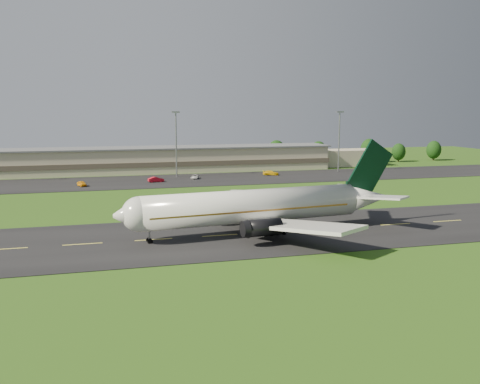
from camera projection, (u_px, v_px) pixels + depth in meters
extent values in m
plane|color=#244010|center=(220.00, 236.00, 89.03)|extent=(360.00, 360.00, 0.00)
cube|color=black|center=(220.00, 236.00, 89.02)|extent=(220.00, 30.00, 0.10)
cube|color=black|center=(164.00, 181.00, 157.63)|extent=(260.00, 30.00, 0.10)
cylinder|color=silver|center=(252.00, 206.00, 89.75)|extent=(38.39, 9.80, 5.60)
sphere|color=silver|center=(139.00, 214.00, 82.79)|extent=(5.60, 5.60, 5.60)
cone|color=silver|center=(126.00, 215.00, 82.05)|extent=(4.57, 5.79, 5.38)
cone|color=silver|center=(365.00, 198.00, 98.00)|extent=(9.56, 6.46, 5.49)
cube|color=#966220|center=(249.00, 208.00, 89.62)|extent=(35.41, 9.50, 0.28)
cube|color=black|center=(135.00, 211.00, 82.48)|extent=(2.32, 3.20, 0.65)
cube|color=silver|center=(301.00, 226.00, 81.16)|extent=(15.64, 19.91, 2.20)
cube|color=silver|center=(246.00, 203.00, 101.36)|extent=(12.41, 20.20, 2.20)
cube|color=silver|center=(382.00, 197.00, 93.27)|extent=(8.10, 9.27, 0.91)
cube|color=silver|center=(350.00, 189.00, 102.45)|extent=(6.85, 9.38, 0.91)
cube|color=black|center=(358.00, 189.00, 97.17)|extent=(5.03, 1.10, 3.00)
cube|color=black|center=(370.00, 168.00, 97.52)|extent=(9.42, 1.50, 10.55)
cylinder|color=black|center=(263.00, 227.00, 82.15)|extent=(5.87, 3.31, 2.70)
cylinder|color=black|center=(227.00, 210.00, 96.83)|extent=(5.87, 3.31, 2.70)
cube|color=#B7A78C|center=(155.00, 160.00, 179.89)|extent=(120.00, 15.00, 8.00)
cube|color=#4C4438|center=(155.00, 163.00, 180.02)|extent=(121.00, 15.40, 1.60)
cube|color=#595B60|center=(154.00, 148.00, 179.26)|extent=(122.00, 16.00, 0.50)
cube|color=#B7A78C|center=(342.00, 158.00, 200.30)|extent=(28.00, 11.00, 6.00)
cylinder|color=gray|center=(176.00, 145.00, 165.04)|extent=(0.44, 0.44, 20.00)
cube|color=gray|center=(176.00, 112.00, 163.50)|extent=(2.40, 1.20, 0.50)
cylinder|color=gray|center=(339.00, 142.00, 179.45)|extent=(0.44, 0.44, 20.00)
cube|color=gray|center=(340.00, 112.00, 177.91)|extent=(2.40, 1.20, 0.50)
cylinder|color=black|center=(39.00, 169.00, 180.58)|extent=(0.56, 0.56, 2.27)
ellipsoid|color=black|center=(38.00, 160.00, 180.15)|extent=(5.30, 5.30, 6.63)
cylinder|color=black|center=(276.00, 161.00, 202.70)|extent=(0.56, 0.56, 2.97)
ellipsoid|color=black|center=(276.00, 152.00, 202.15)|extent=(6.93, 6.93, 8.66)
cylinder|color=black|center=(318.00, 160.00, 207.36)|extent=(0.56, 0.56, 2.77)
ellipsoid|color=black|center=(318.00, 152.00, 206.84)|extent=(6.45, 6.45, 8.07)
cylinder|color=black|center=(369.00, 159.00, 212.94)|extent=(0.56, 0.56, 2.97)
ellipsoid|color=black|center=(369.00, 150.00, 212.38)|extent=(6.93, 6.93, 8.67)
cylinder|color=black|center=(398.00, 159.00, 215.69)|extent=(0.56, 0.56, 2.34)
ellipsoid|color=black|center=(399.00, 152.00, 215.25)|extent=(5.45, 5.45, 6.81)
cylinder|color=black|center=(433.00, 157.00, 221.38)|extent=(0.56, 0.56, 2.55)
ellipsoid|color=black|center=(434.00, 150.00, 220.90)|extent=(5.96, 5.96, 7.45)
imported|color=orange|center=(82.00, 184.00, 146.00)|extent=(2.95, 4.56, 1.44)
imported|color=#A90B1C|center=(156.00, 179.00, 154.42)|extent=(4.77, 2.24, 1.51)
imported|color=white|center=(195.00, 177.00, 161.78)|extent=(3.17, 4.66, 1.19)
imported|color=yellow|center=(271.00, 173.00, 170.71)|extent=(5.46, 3.56, 1.47)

